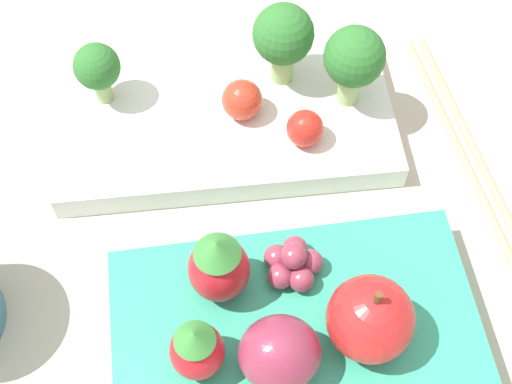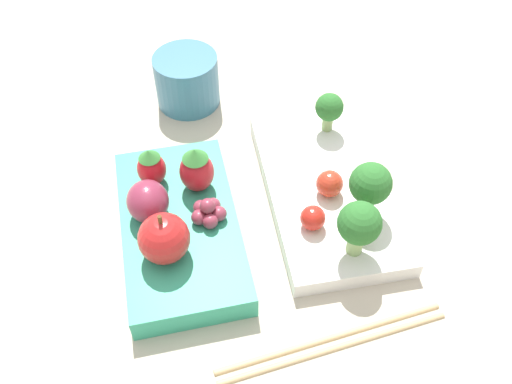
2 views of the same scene
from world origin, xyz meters
TOP-DOWN VIEW (x-y plane):
  - ground_plane at (0.00, 0.00)m, footprint 4.00×4.00m
  - bento_box_savoury at (-0.01, 0.08)m, footprint 0.23×0.13m
  - bento_box_fruit at (0.01, -0.08)m, footprint 0.21×0.11m
  - broccoli_floret_0 at (0.04, 0.10)m, footprint 0.04×0.04m
  - broccoli_floret_1 at (0.08, 0.08)m, footprint 0.04×0.04m
  - broccoli_floret_2 at (-0.08, 0.11)m, footprint 0.03×0.03m
  - cherry_tomato_0 at (0.01, 0.08)m, footprint 0.03×0.03m
  - cherry_tomato_1 at (0.04, 0.05)m, footprint 0.02×0.02m
  - apple at (0.05, -0.09)m, footprint 0.05×0.05m
  - strawberry_0 at (-0.02, -0.05)m, footprint 0.03×0.03m
  - strawberry_1 at (-0.04, -0.09)m, footprint 0.03×0.03m
  - plum at (0.00, -0.10)m, footprint 0.04×0.04m
  - grape_cluster at (0.02, -0.05)m, footprint 0.03×0.03m
  - chopsticks_pair at (0.16, 0.04)m, footprint 0.03×0.21m

SIDE VIEW (x-z plane):
  - ground_plane at x=0.00m, z-range 0.00..0.00m
  - chopsticks_pair at x=0.16m, z-range 0.00..0.01m
  - bento_box_savoury at x=-0.01m, z-range 0.00..0.02m
  - bento_box_fruit at x=0.01m, z-range 0.00..0.03m
  - cherry_tomato_1 at x=0.04m, z-range 0.02..0.04m
  - cherry_tomato_0 at x=0.01m, z-range 0.02..0.05m
  - grape_cluster at x=0.02m, z-range 0.02..0.05m
  - plum at x=0.00m, z-range 0.03..0.07m
  - strawberry_1 at x=-0.04m, z-range 0.03..0.07m
  - broccoli_floret_2 at x=-0.08m, z-range 0.03..0.07m
  - apple at x=0.05m, z-range 0.02..0.08m
  - strawberry_0 at x=-0.02m, z-range 0.03..0.08m
  - broccoli_floret_1 at x=0.08m, z-range 0.03..0.09m
  - broccoli_floret_0 at x=0.04m, z-range 0.03..0.09m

